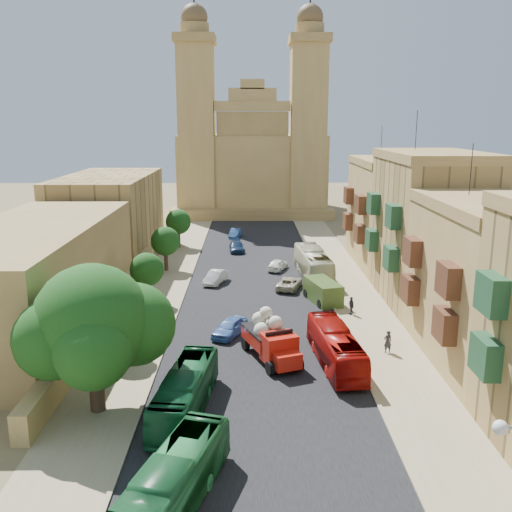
{
  "coord_description": "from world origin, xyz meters",
  "views": [
    {
      "loc": [
        -0.69,
        -26.41,
        16.42
      ],
      "look_at": [
        0.0,
        26.0,
        4.0
      ],
      "focal_mm": 40.0,
      "sensor_mm": 36.0,
      "label": 1
    }
  ],
  "objects_px": {
    "bus_red_east": "(336,347)",
    "car_white_a": "(215,277)",
    "red_truck": "(271,338)",
    "car_white_b": "(278,265)",
    "bus_cream_east": "(313,264)",
    "pedestrian_c": "(351,306)",
    "street_tree_d": "(178,222)",
    "car_blue_b": "(235,233)",
    "car_dkblue": "(237,247)",
    "street_tree_c": "(165,241)",
    "bus_green_south": "(172,485)",
    "car_cream": "(289,283)",
    "street_tree_a": "(117,312)",
    "ficus_tree": "(94,326)",
    "church": "(252,160)",
    "car_blue_a": "(230,327)",
    "bus_green_north": "(185,392)",
    "pedestrian_a": "(388,342)",
    "street_tree_b": "(147,270)",
    "olive_pickup": "(323,292)"
  },
  "relations": [
    {
      "from": "street_tree_c",
      "to": "pedestrian_c",
      "type": "relative_size",
      "value": 3.1
    },
    {
      "from": "church",
      "to": "bus_cream_east",
      "type": "xyz_separation_m",
      "value": [
        6.24,
        -45.73,
        -8.0
      ]
    },
    {
      "from": "red_truck",
      "to": "car_dkblue",
      "type": "bearing_deg",
      "value": 95.19
    },
    {
      "from": "street_tree_c",
      "to": "pedestrian_c",
      "type": "xyz_separation_m",
      "value": [
        18.21,
        -15.37,
        -2.54
      ]
    },
    {
      "from": "car_cream",
      "to": "red_truck",
      "type": "bearing_deg",
      "value": 98.32
    },
    {
      "from": "ficus_tree",
      "to": "pedestrian_c",
      "type": "relative_size",
      "value": 5.44
    },
    {
      "from": "street_tree_c",
      "to": "red_truck",
      "type": "height_order",
      "value": "street_tree_c"
    },
    {
      "from": "car_white_b",
      "to": "street_tree_d",
      "type": "bearing_deg",
      "value": -22.17
    },
    {
      "from": "street_tree_d",
      "to": "pedestrian_c",
      "type": "bearing_deg",
      "value": -56.37
    },
    {
      "from": "bus_green_south",
      "to": "street_tree_a",
      "type": "bearing_deg",
      "value": 126.33
    },
    {
      "from": "street_tree_d",
      "to": "street_tree_c",
      "type": "bearing_deg",
      "value": -90.0
    },
    {
      "from": "olive_pickup",
      "to": "car_dkblue",
      "type": "xyz_separation_m",
      "value": [
        -8.46,
        21.16,
        -0.34
      ]
    },
    {
      "from": "street_tree_d",
      "to": "car_dkblue",
      "type": "relative_size",
      "value": 1.17
    },
    {
      "from": "bus_green_north",
      "to": "pedestrian_c",
      "type": "bearing_deg",
      "value": 60.98
    },
    {
      "from": "ficus_tree",
      "to": "street_tree_c",
      "type": "relative_size",
      "value": 1.75
    },
    {
      "from": "car_white_a",
      "to": "pedestrian_c",
      "type": "relative_size",
      "value": 2.49
    },
    {
      "from": "bus_red_east",
      "to": "pedestrian_a",
      "type": "xyz_separation_m",
      "value": [
        4.12,
        2.07,
        -0.45
      ]
    },
    {
      "from": "red_truck",
      "to": "car_white_b",
      "type": "relative_size",
      "value": 1.76
    },
    {
      "from": "ficus_tree",
      "to": "street_tree_a",
      "type": "distance_m",
      "value": 8.25
    },
    {
      "from": "bus_red_east",
      "to": "street_tree_a",
      "type": "bearing_deg",
      "value": -12.44
    },
    {
      "from": "car_white_b",
      "to": "church",
      "type": "bearing_deg",
      "value": -64.95
    },
    {
      "from": "car_dkblue",
      "to": "pedestrian_c",
      "type": "xyz_separation_m",
      "value": [
        10.47,
        -24.84,
        0.17
      ]
    },
    {
      "from": "bus_cream_east",
      "to": "car_blue_a",
      "type": "xyz_separation_m",
      "value": [
        -8.42,
        -17.15,
        -0.83
      ]
    },
    {
      "from": "red_truck",
      "to": "car_blue_a",
      "type": "height_order",
      "value": "red_truck"
    },
    {
      "from": "bus_cream_east",
      "to": "car_dkblue",
      "type": "height_order",
      "value": "bus_cream_east"
    },
    {
      "from": "street_tree_b",
      "to": "car_white_a",
      "type": "distance_m",
      "value": 9.18
    },
    {
      "from": "street_tree_c",
      "to": "pedestrian_a",
      "type": "height_order",
      "value": "street_tree_c"
    },
    {
      "from": "red_truck",
      "to": "olive_pickup",
      "type": "bearing_deg",
      "value": 68.01
    },
    {
      "from": "ficus_tree",
      "to": "car_blue_b",
      "type": "xyz_separation_m",
      "value": [
        6.78,
        50.69,
        -4.54
      ]
    },
    {
      "from": "red_truck",
      "to": "bus_green_north",
      "type": "relative_size",
      "value": 0.71
    },
    {
      "from": "street_tree_b",
      "to": "bus_red_east",
      "type": "height_order",
      "value": "street_tree_b"
    },
    {
      "from": "street_tree_c",
      "to": "car_white_a",
      "type": "distance_m",
      "value": 8.4
    },
    {
      "from": "car_cream",
      "to": "car_white_b",
      "type": "height_order",
      "value": "car_white_b"
    },
    {
      "from": "street_tree_c",
      "to": "bus_cream_east",
      "type": "bearing_deg",
      "value": -10.85
    },
    {
      "from": "street_tree_d",
      "to": "car_blue_b",
      "type": "relative_size",
      "value": 1.34
    },
    {
      "from": "street_tree_b",
      "to": "street_tree_c",
      "type": "bearing_deg",
      "value": 90.0
    },
    {
      "from": "bus_cream_east",
      "to": "car_white_a",
      "type": "distance_m",
      "value": 10.66
    },
    {
      "from": "car_blue_a",
      "to": "street_tree_d",
      "type": "bearing_deg",
      "value": 128.38
    },
    {
      "from": "bus_cream_east",
      "to": "car_white_a",
      "type": "bearing_deg",
      "value": 8.33
    },
    {
      "from": "ficus_tree",
      "to": "car_blue_b",
      "type": "bearing_deg",
      "value": 82.38
    },
    {
      "from": "pedestrian_c",
      "to": "street_tree_b",
      "type": "bearing_deg",
      "value": -114.57
    },
    {
      "from": "bus_green_south",
      "to": "car_blue_b",
      "type": "distance_m",
      "value": 59.69
    },
    {
      "from": "bus_red_east",
      "to": "car_white_a",
      "type": "relative_size",
      "value": 2.32
    },
    {
      "from": "street_tree_c",
      "to": "car_white_a",
      "type": "bearing_deg",
      "value": -42.69
    },
    {
      "from": "bus_green_south",
      "to": "car_cream",
      "type": "xyz_separation_m",
      "value": [
        7.38,
        33.49,
        -0.67
      ]
    },
    {
      "from": "car_cream",
      "to": "ficus_tree",
      "type": "bearing_deg",
      "value": 78.97
    },
    {
      "from": "car_blue_a",
      "to": "bus_green_south",
      "type": "bearing_deg",
      "value": -70.23
    },
    {
      "from": "bus_red_east",
      "to": "bus_cream_east",
      "type": "relative_size",
      "value": 0.85
    },
    {
      "from": "bus_green_north",
      "to": "street_tree_b",
      "type": "bearing_deg",
      "value": 112.9
    },
    {
      "from": "bus_cream_east",
      "to": "bus_red_east",
      "type": "bearing_deg",
      "value": 83.45
    }
  ]
}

